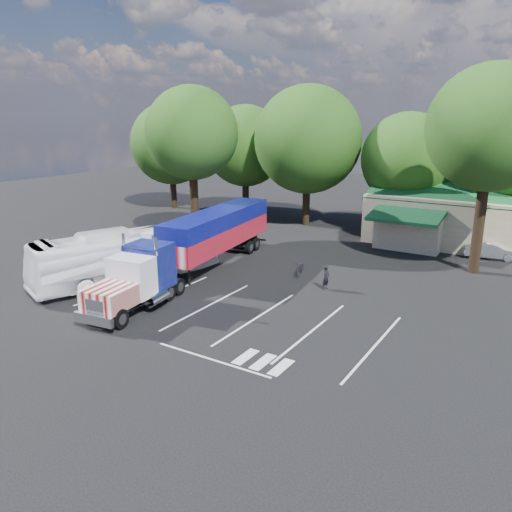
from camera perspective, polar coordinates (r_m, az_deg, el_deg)
The scene contains 12 objects.
ground at distance 32.81m, azimuth 0.88°, elevation -2.44°, with size 120.00×120.00×0.00m, color black.
tree_row_a at distance 57.65m, azimuth -9.66°, elevation 12.53°, with size 9.00×9.00×11.68m.
tree_row_b at distance 53.23m, azimuth -1.23°, elevation 12.45°, with size 8.40×8.40×11.35m.
tree_row_c at distance 47.84m, azimuth 5.95°, elevation 13.07°, with size 10.00×10.00×13.05m.
tree_row_d at distance 45.96m, azimuth 16.93°, elevation 10.56°, with size 8.00×8.00×10.60m.
tree_near_left at distance 42.14m, azimuth -7.34°, elevation 13.71°, with size 7.60×7.60×12.65m.
tree_near_right at distance 35.50m, azimuth 25.26°, elevation 13.04°, with size 8.00×8.00×13.50m.
semi_truck at distance 33.34m, azimuth -6.42°, elevation 1.80°, with size 4.88×19.23×4.00m.
woman at distance 30.64m, azimuth 8.00°, elevation -2.45°, with size 0.55×0.36×1.51m, color black.
bicycle at distance 33.31m, azimuth 5.10°, elevation -1.38°, with size 0.62×1.77×0.93m, color black.
tour_bus at distance 32.69m, azimuth -14.48°, elevation 0.04°, with size 2.81×12.01×3.35m, color white.
silver_sedan at distance 40.80m, azimuth 25.28°, elevation 0.60°, with size 1.32×3.80×1.25m, color #B8BCC1.
Camera 1 is at (16.05, -26.70, 10.31)m, focal length 35.00 mm.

